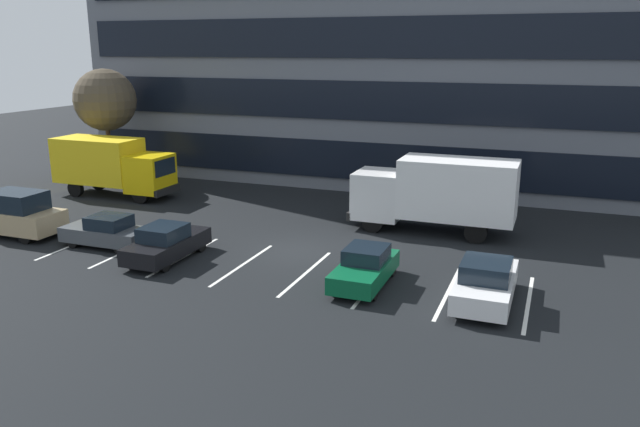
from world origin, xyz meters
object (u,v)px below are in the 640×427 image
Objects in this scene: box_truck_white at (437,191)px; sedan_black at (166,243)px; box_truck_yellow_all at (112,164)px; suv_tan at (15,214)px; sedan_white at (486,283)px; sedan_forest at (365,267)px; bare_tree at (105,100)px; sedan_charcoal at (107,232)px.

sedan_black is at bearing -140.51° from box_truck_white.
box_truck_yellow_all reaches higher than suv_tan.
sedan_black is 13.04m from sedan_white.
sedan_forest is 0.55× the size of bare_tree.
sedan_forest is at bearing -1.64° from sedan_charcoal.
bare_tree is at bearing 155.25° from sedan_white.
suv_tan is 12.69m from bare_tree.
sedan_forest is (12.14, -0.35, 0.00)m from sedan_charcoal.
suv_tan is at bearing -157.52° from box_truck_white.
suv_tan is 0.64× the size of bare_tree.
sedan_white is at bearing -2.02° from sedan_forest.
bare_tree reaches higher than sedan_charcoal.
bare_tree is at bearing 136.32° from sedan_black.
box_truck_white is 1.05× the size of box_truck_yellow_all.
bare_tree is at bearing 128.17° from sedan_charcoal.
box_truck_white is 1.84× the size of sedan_black.
box_truck_yellow_all reaches higher than sedan_charcoal.
sedan_charcoal is at bearing 1.89° from suv_tan.
box_truck_yellow_all is at bearing 127.27° from sedan_charcoal.
sedan_black is at bearing -179.70° from sedan_white.
sedan_black is at bearing -178.51° from sedan_forest.
bare_tree is (-25.36, 11.69, 4.63)m from sedan_white.
box_truck_white is 1.06× the size of bare_tree.
bare_tree is (-20.93, 11.54, 4.70)m from sedan_forest.
box_truck_white reaches higher than sedan_forest.
box_truck_yellow_all is 1.67× the size of sedan_white.
bare_tree is at bearing 170.42° from box_truck_white.
box_truck_white is at bearing 81.75° from sedan_forest.
box_truck_white reaches higher than sedan_charcoal.
suv_tan reaches higher than sedan_white.
bare_tree reaches higher than sedan_forest.
box_truck_yellow_all is at bearing 155.10° from sedan_forest.
sedan_black is 17.66m from bare_tree.
sedan_black is 1.05× the size of sedan_forest.
suv_tan is at bearing -82.85° from box_truck_yellow_all.
box_truck_white is 19.51m from box_truck_yellow_all.
box_truck_yellow_all is 20.28m from sedan_forest.
box_truck_white is 1.94× the size of sedan_forest.
suv_tan is (-18.44, -7.63, -0.99)m from box_truck_white.
box_truck_white reaches higher than sedan_white.
box_truck_white reaches higher than suv_tan.
box_truck_white is 8.71m from sedan_white.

